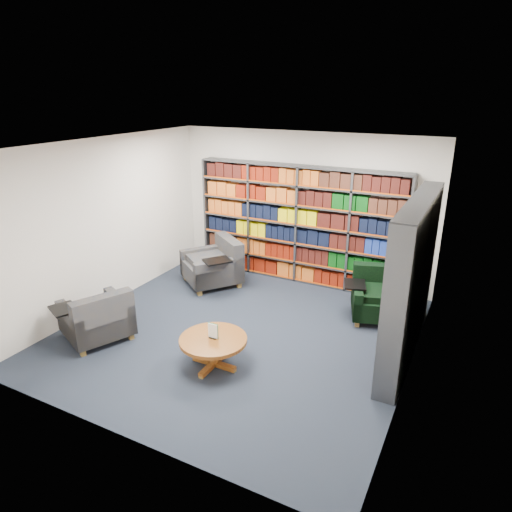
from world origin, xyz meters
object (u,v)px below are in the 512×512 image
at_px(chair_teal_left, 216,266).
at_px(coffee_table, 213,344).
at_px(chair_teal_front, 98,320).
at_px(chair_green_right, 379,297).

xyz_separation_m(chair_teal_left, coffee_table, (1.44, -2.40, -0.01)).
bearing_deg(coffee_table, chair_teal_left, 121.01).
bearing_deg(chair_teal_front, coffee_table, 5.56).
bearing_deg(chair_teal_left, chair_teal_front, -99.52).
distance_m(chair_teal_left, chair_green_right, 3.06).
bearing_deg(chair_teal_left, chair_green_right, 1.54).
height_order(chair_teal_front, coffee_table, chair_teal_front).
height_order(chair_teal_left, chair_teal_front, chair_teal_left).
relative_size(chair_green_right, coffee_table, 1.28).
relative_size(chair_teal_front, coffee_table, 1.31).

